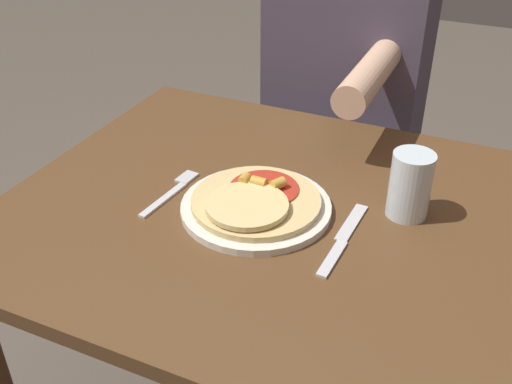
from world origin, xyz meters
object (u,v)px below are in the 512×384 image
object	(u,v)px
plate	(256,207)
drinking_glass	(410,185)
dining_table	(280,264)
person_diner	(344,103)
fork	(173,190)
pizza	(255,201)
knife	(342,240)

from	to	relation	value
plate	drinking_glass	size ratio (longest dim) A/B	2.24
dining_table	person_diner	world-z (taller)	person_diner
fork	dining_table	bearing A→B (deg)	7.68
pizza	knife	size ratio (longest dim) A/B	1.07
plate	pizza	distance (m)	0.02
dining_table	plate	xyz separation A→B (m)	(-0.04, -0.02, 0.14)
knife	person_diner	bearing A→B (deg)	106.50
fork	knife	xyz separation A→B (m)	(0.34, -0.02, 0.00)
plate	fork	size ratio (longest dim) A/B	1.55
dining_table	plate	size ratio (longest dim) A/B	3.67
pizza	fork	bearing A→B (deg)	-179.86
plate	pizza	size ratio (longest dim) A/B	1.16
pizza	drinking_glass	distance (m)	0.28
knife	person_diner	size ratio (longest dim) A/B	0.18
pizza	fork	world-z (taller)	pizza
pizza	fork	size ratio (longest dim) A/B	1.33
fork	drinking_glass	distance (m)	0.44
person_diner	dining_table	bearing A→B (deg)	-84.22
fork	knife	bearing A→B (deg)	-2.94
plate	pizza	xyz separation A→B (m)	(-0.00, -0.01, 0.02)
knife	drinking_glass	distance (m)	0.16
fork	person_diner	size ratio (longest dim) A/B	0.14
dining_table	knife	bearing A→B (deg)	-19.62
dining_table	plate	world-z (taller)	plate
plate	person_diner	world-z (taller)	person_diner
pizza	knife	xyz separation A→B (m)	(0.17, -0.02, -0.02)
pizza	dining_table	bearing A→B (deg)	34.21
knife	person_diner	xyz separation A→B (m)	(-0.19, 0.64, -0.05)
fork	person_diner	xyz separation A→B (m)	(0.15, 0.62, -0.05)
drinking_glass	person_diner	distance (m)	0.59
pizza	knife	distance (m)	0.17
dining_table	fork	xyz separation A→B (m)	(-0.21, -0.03, 0.13)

